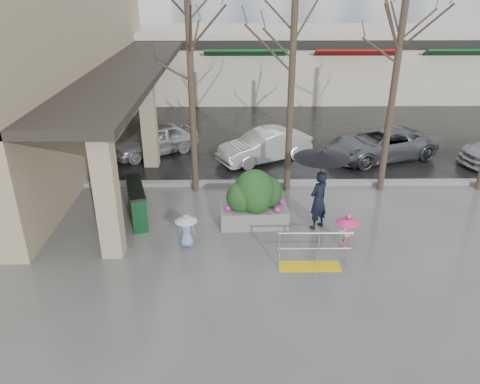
{
  "coord_description": "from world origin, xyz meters",
  "views": [
    {
      "loc": [
        -0.63,
        -11.36,
        6.89
      ],
      "look_at": [
        -0.48,
        0.63,
        1.3
      ],
      "focal_mm": 35.0,
      "sensor_mm": 36.0,
      "label": 1
    }
  ],
  "objects_px": {
    "child_blue": "(186,226)",
    "tree_west": "(189,39)",
    "handrail": "(313,254)",
    "car_c": "(380,144)",
    "tree_midwest": "(294,34)",
    "tree_mideast": "(399,47)",
    "car_a": "(154,140)",
    "news_boxes": "(137,202)",
    "planter": "(254,199)",
    "child_pink": "(347,228)",
    "woman": "(320,179)",
    "car_b": "(265,146)"
  },
  "relations": [
    {
      "from": "car_a",
      "to": "news_boxes",
      "type": "bearing_deg",
      "value": -31.02
    },
    {
      "from": "handrail",
      "to": "car_b",
      "type": "distance_m",
      "value": 7.7
    },
    {
      "from": "woman",
      "to": "planter",
      "type": "relative_size",
      "value": 1.19
    },
    {
      "from": "handrail",
      "to": "tree_west",
      "type": "relative_size",
      "value": 0.28
    },
    {
      "from": "car_c",
      "to": "child_blue",
      "type": "bearing_deg",
      "value": -66.18
    },
    {
      "from": "news_boxes",
      "to": "car_a",
      "type": "bearing_deg",
      "value": 77.22
    },
    {
      "from": "news_boxes",
      "to": "car_a",
      "type": "distance_m",
      "value": 5.78
    },
    {
      "from": "tree_midwest",
      "to": "child_pink",
      "type": "distance_m",
      "value": 6.13
    },
    {
      "from": "car_b",
      "to": "car_c",
      "type": "height_order",
      "value": "same"
    },
    {
      "from": "tree_west",
      "to": "tree_mideast",
      "type": "distance_m",
      "value": 6.5
    },
    {
      "from": "handrail",
      "to": "tree_midwest",
      "type": "height_order",
      "value": "tree_midwest"
    },
    {
      "from": "car_a",
      "to": "child_pink",
      "type": "bearing_deg",
      "value": 6.0
    },
    {
      "from": "handrail",
      "to": "child_pink",
      "type": "relative_size",
      "value": 1.8
    },
    {
      "from": "handrail",
      "to": "car_c",
      "type": "distance_m",
      "value": 8.79
    },
    {
      "from": "car_a",
      "to": "car_b",
      "type": "distance_m",
      "value": 4.63
    },
    {
      "from": "tree_midwest",
      "to": "car_a",
      "type": "height_order",
      "value": "tree_midwest"
    },
    {
      "from": "child_blue",
      "to": "tree_west",
      "type": "bearing_deg",
      "value": -89.63
    },
    {
      "from": "tree_mideast",
      "to": "news_boxes",
      "type": "relative_size",
      "value": 3.18
    },
    {
      "from": "tree_west",
      "to": "car_c",
      "type": "height_order",
      "value": "tree_west"
    },
    {
      "from": "car_a",
      "to": "tree_west",
      "type": "bearing_deg",
      "value": -6.21
    },
    {
      "from": "tree_mideast",
      "to": "car_a",
      "type": "distance_m",
      "value": 10.16
    },
    {
      "from": "car_c",
      "to": "child_pink",
      "type": "bearing_deg",
      "value": -41.87
    },
    {
      "from": "handrail",
      "to": "child_blue",
      "type": "distance_m",
      "value": 3.51
    },
    {
      "from": "planter",
      "to": "news_boxes",
      "type": "relative_size",
      "value": 1.0
    },
    {
      "from": "handrail",
      "to": "car_c",
      "type": "xyz_separation_m",
      "value": [
        3.96,
        7.85,
        0.25
      ]
    },
    {
      "from": "tree_midwest",
      "to": "child_pink",
      "type": "xyz_separation_m",
      "value": [
        1.22,
        -3.84,
        -4.62
      ]
    },
    {
      "from": "child_blue",
      "to": "car_a",
      "type": "xyz_separation_m",
      "value": [
        -2.01,
        7.41,
        0.02
      ]
    },
    {
      "from": "handrail",
      "to": "car_b",
      "type": "bearing_deg",
      "value": 95.79
    },
    {
      "from": "planter",
      "to": "car_a",
      "type": "xyz_separation_m",
      "value": [
        -3.93,
        6.15,
        -0.21
      ]
    },
    {
      "from": "child_blue",
      "to": "car_a",
      "type": "distance_m",
      "value": 7.67
    },
    {
      "from": "child_blue",
      "to": "planter",
      "type": "distance_m",
      "value": 2.3
    },
    {
      "from": "planter",
      "to": "car_c",
      "type": "height_order",
      "value": "planter"
    },
    {
      "from": "planter",
      "to": "news_boxes",
      "type": "distance_m",
      "value": 3.63
    },
    {
      "from": "car_c",
      "to": "planter",
      "type": "bearing_deg",
      "value": -63.27
    },
    {
      "from": "tree_mideast",
      "to": "woman",
      "type": "distance_m",
      "value": 5.03
    },
    {
      "from": "woman",
      "to": "car_c",
      "type": "height_order",
      "value": "woman"
    },
    {
      "from": "tree_mideast",
      "to": "planter",
      "type": "bearing_deg",
      "value": -151.52
    },
    {
      "from": "tree_midwest",
      "to": "tree_mideast",
      "type": "height_order",
      "value": "tree_midwest"
    },
    {
      "from": "tree_west",
      "to": "child_blue",
      "type": "relative_size",
      "value": 6.78
    },
    {
      "from": "child_blue",
      "to": "car_c",
      "type": "relative_size",
      "value": 0.22
    },
    {
      "from": "car_c",
      "to": "tree_midwest",
      "type": "bearing_deg",
      "value": -72.58
    },
    {
      "from": "child_blue",
      "to": "car_a",
      "type": "bearing_deg",
      "value": -75.0
    },
    {
      "from": "tree_midwest",
      "to": "child_pink",
      "type": "height_order",
      "value": "tree_midwest"
    },
    {
      "from": "tree_mideast",
      "to": "car_c",
      "type": "relative_size",
      "value": 1.43
    },
    {
      "from": "tree_west",
      "to": "tree_midwest",
      "type": "height_order",
      "value": "tree_midwest"
    },
    {
      "from": "child_pink",
      "to": "car_c",
      "type": "bearing_deg",
      "value": -121.84
    },
    {
      "from": "tree_west",
      "to": "car_c",
      "type": "bearing_deg",
      "value": 22.59
    },
    {
      "from": "tree_west",
      "to": "car_a",
      "type": "bearing_deg",
      "value": 118.13
    },
    {
      "from": "news_boxes",
      "to": "car_b",
      "type": "xyz_separation_m",
      "value": [
        4.22,
        4.94,
        0.07
      ]
    },
    {
      "from": "tree_midwest",
      "to": "news_boxes",
      "type": "relative_size",
      "value": 3.42
    }
  ]
}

